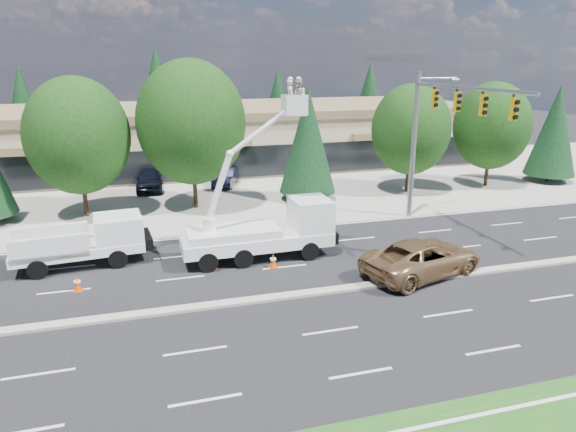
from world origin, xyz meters
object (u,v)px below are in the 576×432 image
object	(u,v)px
signal_mast	(435,126)
minivan	(422,257)
bucket_truck	(270,221)
utility_pickup	(89,246)

from	to	relation	value
signal_mast	minivan	xyz separation A→B (m)	(-4.06, -6.44, -5.21)
signal_mast	bucket_truck	world-z (taller)	signal_mast
signal_mast	minivan	distance (m)	9.23
utility_pickup	bucket_truck	xyz separation A→B (m)	(8.80, -1.47, 0.94)
signal_mast	bucket_truck	size ratio (longest dim) A/B	1.14
bucket_truck	minivan	bearing A→B (deg)	-34.67
signal_mast	minivan	size ratio (longest dim) A/B	1.68
signal_mast	bucket_truck	xyz separation A→B (m)	(-10.35, -2.27, -4.16)
utility_pickup	minivan	xyz separation A→B (m)	(15.10, -5.64, -0.11)
signal_mast	minivan	world-z (taller)	signal_mast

